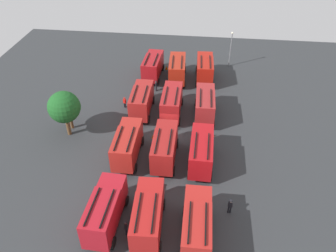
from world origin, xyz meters
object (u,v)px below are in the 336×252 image
firefighter_2 (125,102)px  traffic_cone_0 (153,136)px  fire_truck_6 (172,102)px  fire_truck_11 (153,66)px  fire_truck_1 (201,151)px  tree_0 (64,107)px  fire_truck_4 (148,215)px  lamppost (231,46)px  fire_truck_2 (205,104)px  traffic_cone_2 (166,67)px  fire_truck_0 (197,224)px  fire_truck_3 (205,68)px  fire_truck_10 (142,100)px  firefighter_0 (156,85)px  firefighter_4 (230,206)px  fire_truck_9 (127,144)px  fire_truck_7 (177,68)px  firefighter_3 (166,128)px  fire_truck_8 (105,210)px  firefighter_1 (126,227)px  fire_truck_5 (165,146)px  tree_1 (68,107)px

firefighter_2 → traffic_cone_0: size_ratio=2.83×
fire_truck_6 → fire_truck_11: bearing=21.5°
fire_truck_1 → tree_0: 17.63m
fire_truck_4 → lamppost: lamppost is taller
fire_truck_2 → traffic_cone_2: (13.49, 6.89, -1.81)m
fire_truck_1 → traffic_cone_2: fire_truck_1 is taller
fire_truck_0 → lamppost: lamppost is taller
fire_truck_3 → fire_truck_10: same height
firefighter_0 → traffic_cone_2: firefighter_0 is taller
firefighter_4 → traffic_cone_0: firefighter_4 is taller
fire_truck_1 → fire_truck_9: 8.56m
fire_truck_3 → firefighter_4: size_ratio=4.08×
fire_truck_3 → fire_truck_1: bearing=178.4°
fire_truck_4 → firefighter_0: bearing=3.5°
firefighter_0 → tree_0: 15.75m
fire_truck_1 → firefighter_2: bearing=47.0°
fire_truck_11 → firefighter_4: bearing=-154.5°
fire_truck_7 → fire_truck_11: size_ratio=1.01×
firefighter_0 → fire_truck_11: bearing=-96.2°
fire_truck_0 → firefighter_0: 27.03m
fire_truck_9 → firefighter_3: bearing=-36.8°
fire_truck_4 → firefighter_2: bearing=15.4°
fire_truck_0 → fire_truck_10: 21.54m
fire_truck_3 → firefighter_0: 8.51m
fire_truck_4 → firefighter_3: 15.04m
fire_truck_2 → fire_truck_3: size_ratio=0.99×
fire_truck_8 → firefighter_1: bearing=-111.0°
fire_truck_8 → firefighter_4: size_ratio=4.07×
fire_truck_2 → fire_truck_10: 8.70m
fire_truck_5 → lamppost: size_ratio=1.17×
fire_truck_0 → fire_truck_8: size_ratio=0.99×
fire_truck_0 → fire_truck_7: 30.02m
fire_truck_0 → fire_truck_3: same height
fire_truck_2 → fire_truck_5: size_ratio=1.00×
traffic_cone_0 → tree_0: bearing=92.5°
fire_truck_4 → fire_truck_3: bearing=-11.3°
fire_truck_10 → lamppost: 20.38m
fire_truck_4 → firefighter_3: (14.98, 0.18, -1.26)m
fire_truck_4 → firefighter_2: fire_truck_4 is taller
tree_1 → traffic_cone_0: (-0.87, -10.99, -3.03)m
fire_truck_2 → fire_truck_9: 12.86m
fire_truck_5 → fire_truck_10: 10.39m
fire_truck_5 → firefighter_0: fire_truck_5 is taller
fire_truck_4 → firefighter_0: 25.60m
fire_truck_8 → firefighter_3: 15.45m
fire_truck_10 → lamppost: (16.04, -12.48, 1.49)m
fire_truck_1 → firefighter_1: size_ratio=4.07×
tree_0 → lamppost: 30.34m
fire_truck_0 → tree_1: (15.22, 17.20, 1.16)m
fire_truck_8 → firefighter_4: (2.84, -11.71, -1.14)m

